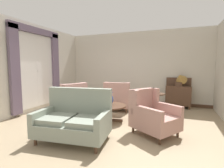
{
  "coord_description": "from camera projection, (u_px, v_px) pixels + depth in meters",
  "views": [
    {
      "loc": [
        1.62,
        -3.93,
        1.49
      ],
      "look_at": [
        -0.21,
        0.81,
        0.98
      ],
      "focal_mm": 27.15,
      "sensor_mm": 36.0,
      "label": 1
    }
  ],
  "objects": [
    {
      "name": "ground",
      "position": [
        108.0,
        125.0,
        4.38
      ],
      "size": [
        8.32,
        8.32,
        0.0
      ],
      "primitive_type": "plane",
      "color": "#9E896B"
    },
    {
      "name": "wall_back",
      "position": [
        135.0,
        68.0,
        6.99
      ],
      "size": [
        5.96,
        0.08,
        2.91
      ],
      "primitive_type": "cube",
      "color": "beige",
      "rests_on": "ground"
    },
    {
      "name": "wall_left",
      "position": [
        43.0,
        68.0,
        6.1
      ],
      "size": [
        0.08,
        4.16,
        2.91
      ],
      "primitive_type": "cube",
      "color": "beige",
      "rests_on": "ground"
    },
    {
      "name": "baseboard_back",
      "position": [
        135.0,
        101.0,
        7.08
      ],
      "size": [
        5.8,
        0.03,
        0.12
      ],
      "primitive_type": "cube",
      "color": "#4C3323",
      "rests_on": "ground"
    },
    {
      "name": "window_with_curtains",
      "position": [
        37.0,
        66.0,
        5.71
      ],
      "size": [
        0.12,
        2.08,
        2.7
      ],
      "color": "silver"
    },
    {
      "name": "coffee_table",
      "position": [
        110.0,
        108.0,
        4.64
      ],
      "size": [
        0.9,
        0.9,
        0.45
      ],
      "color": "#4C3323",
      "rests_on": "ground"
    },
    {
      "name": "porcelain_vase",
      "position": [
        111.0,
        99.0,
        4.64
      ],
      "size": [
        0.15,
        0.15,
        0.35
      ],
      "color": "#384C93",
      "rests_on": "coffee_table"
    },
    {
      "name": "settee",
      "position": [
        74.0,
        120.0,
        3.45
      ],
      "size": [
        1.51,
        1.01,
        1.04
      ],
      "rotation": [
        0.0,
        0.0,
        0.12
      ],
      "color": "gray",
      "rests_on": "ground"
    },
    {
      "name": "armchair_near_window",
      "position": [
        118.0,
        98.0,
        5.79
      ],
      "size": [
        0.91,
        0.88,
        0.98
      ],
      "rotation": [
        0.0,
        0.0,
        3.24
      ],
      "color": "tan",
      "rests_on": "ground"
    },
    {
      "name": "armchair_foreground_right",
      "position": [
        152.0,
        115.0,
        3.77
      ],
      "size": [
        1.17,
        1.13,
        0.98
      ],
      "rotation": [
        0.0,
        0.0,
        7.27
      ],
      "color": "tan",
      "rests_on": "ground"
    },
    {
      "name": "armchair_far_left",
      "position": [
        71.0,
        101.0,
        5.34
      ],
      "size": [
        1.07,
        1.07,
        0.99
      ],
      "rotation": [
        0.0,
        0.0,
        4.36
      ],
      "color": "tan",
      "rests_on": "ground"
    },
    {
      "name": "side_table",
      "position": [
        156.0,
        102.0,
        5.26
      ],
      "size": [
        0.53,
        0.53,
        0.68
      ],
      "color": "#4C3323",
      "rests_on": "ground"
    },
    {
      "name": "sideboard",
      "position": [
        178.0,
        95.0,
        6.22
      ],
      "size": [
        0.87,
        0.41,
        1.09
      ],
      "color": "#4C3323",
      "rests_on": "ground"
    },
    {
      "name": "gramophone",
      "position": [
        180.0,
        78.0,
        6.05
      ],
      "size": [
        0.51,
        0.59,
        0.57
      ],
      "color": "#4C3323",
      "rests_on": "sideboard"
    }
  ]
}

